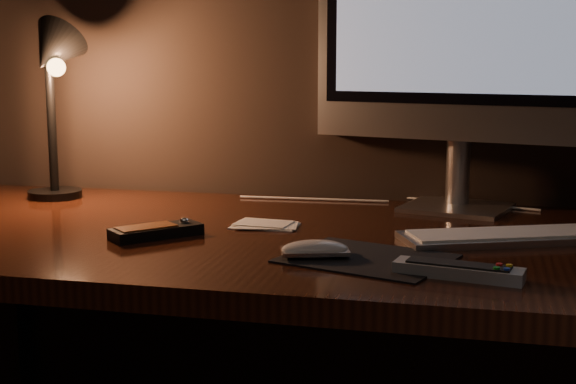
% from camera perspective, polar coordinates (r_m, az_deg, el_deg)
% --- Properties ---
extents(desk, '(1.60, 0.75, 0.75)m').
position_cam_1_polar(desk, '(1.53, -0.16, -7.04)').
color(desk, '#32150B').
rests_on(desk, ground).
extents(monitor, '(0.60, 0.23, 0.65)m').
position_cam_1_polar(monitor, '(1.65, 12.33, 11.94)').
color(monitor, silver).
rests_on(monitor, desk).
extents(keyboard, '(0.43, 0.27, 0.02)m').
position_cam_1_polar(keyboard, '(1.42, 16.25, -2.99)').
color(keyboard, silver).
rests_on(keyboard, desk).
extents(mousepad, '(0.29, 0.26, 0.00)m').
position_cam_1_polar(mousepad, '(1.24, 5.65, -4.72)').
color(mousepad, black).
rests_on(mousepad, desk).
extents(mouse, '(0.12, 0.08, 0.02)m').
position_cam_1_polar(mouse, '(1.24, 1.94, -4.28)').
color(mouse, white).
rests_on(mouse, desk).
extents(media_remote, '(0.15, 0.16, 0.03)m').
position_cam_1_polar(media_remote, '(1.41, -9.35, -2.75)').
color(media_remote, black).
rests_on(media_remote, desk).
extents(tv_remote, '(0.19, 0.08, 0.02)m').
position_cam_1_polar(tv_remote, '(1.16, 12.02, -5.47)').
color(tv_remote, '#95989B').
rests_on(tv_remote, desk).
extents(papers, '(0.12, 0.08, 0.01)m').
position_cam_1_polar(papers, '(1.48, -1.67, -2.34)').
color(papers, white).
rests_on(papers, desk).
extents(desk_lamp, '(0.18, 0.20, 0.40)m').
position_cam_1_polar(desk_lamp, '(1.79, -16.42, 7.83)').
color(desk_lamp, black).
rests_on(desk_lamp, desk).
extents(cable, '(0.63, 0.11, 0.01)m').
position_cam_1_polar(cable, '(1.73, 7.15, -0.73)').
color(cable, white).
rests_on(cable, desk).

